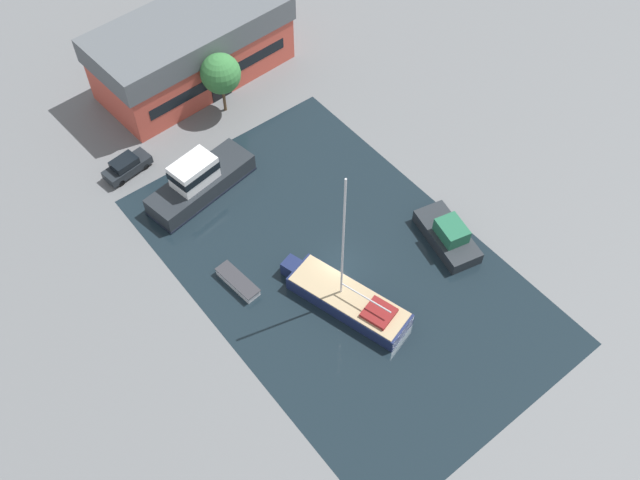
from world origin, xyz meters
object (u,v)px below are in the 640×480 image
at_px(motor_cruiser, 199,181).
at_px(cabin_boat, 448,235).
at_px(parked_car, 127,166).
at_px(sailboat_moored, 347,299).
at_px(warehouse_building, 192,48).
at_px(quay_tree_near_building, 221,74).
at_px(small_dinghy, 238,282).

xyz_separation_m(motor_cruiser, cabin_boat, (12.90, -17.15, -0.56)).
bearing_deg(parked_car, sailboat_moored, 7.15).
height_order(warehouse_building, sailboat_moored, sailboat_moored).
bearing_deg(parked_car, quay_tree_near_building, 88.68).
bearing_deg(parked_car, small_dinghy, -5.42).
xyz_separation_m(parked_car, motor_cruiser, (3.83, -5.94, 0.57)).
bearing_deg(sailboat_moored, warehouse_building, 63.81).
height_order(parked_car, sailboat_moored, sailboat_moored).
xyz_separation_m(parked_car, sailboat_moored, (6.37, -22.65, -0.09)).
xyz_separation_m(warehouse_building, cabin_boat, (4.97, -30.33, -2.63)).
bearing_deg(quay_tree_near_building, motor_cruiser, -135.42).
bearing_deg(small_dinghy, motor_cruiser, -112.43).
bearing_deg(motor_cruiser, cabin_boat, -152.63).
xyz_separation_m(quay_tree_near_building, motor_cruiser, (-7.49, -7.38, -2.96)).
bearing_deg(warehouse_building, quay_tree_near_building, -98.14).
bearing_deg(small_dinghy, sailboat_moored, 123.32).
relative_size(motor_cruiser, small_dinghy, 2.49).
xyz_separation_m(warehouse_building, parked_car, (-11.77, -7.24, -2.64)).
relative_size(small_dinghy, cabin_boat, 0.61).
height_order(motor_cruiser, cabin_boat, motor_cruiser).
height_order(warehouse_building, quay_tree_near_building, warehouse_building).
bearing_deg(small_dinghy, quay_tree_near_building, -126.97).
relative_size(sailboat_moored, small_dinghy, 3.36).
relative_size(warehouse_building, sailboat_moored, 1.40).
bearing_deg(cabin_boat, parked_car, 138.66).
distance_m(parked_car, small_dinghy, 15.96).
height_order(warehouse_building, parked_car, warehouse_building).
height_order(warehouse_building, motor_cruiser, warehouse_building).
xyz_separation_m(quay_tree_near_building, parked_car, (-11.32, -1.44, -3.53)).
distance_m(quay_tree_near_building, sailboat_moored, 24.86).
height_order(warehouse_building, small_dinghy, warehouse_building).
height_order(sailboat_moored, cabin_boat, sailboat_moored).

